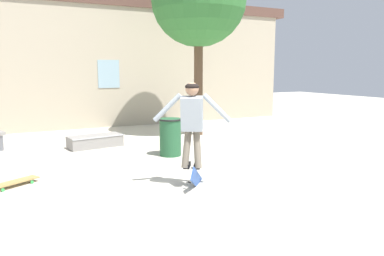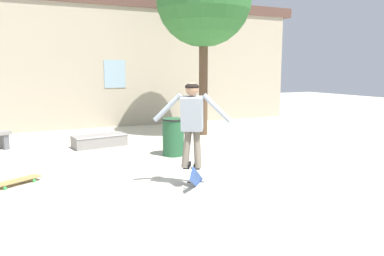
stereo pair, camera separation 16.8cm
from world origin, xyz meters
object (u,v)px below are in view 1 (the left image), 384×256
at_px(trash_bin, 170,136).
at_px(skateboard_flipping, 196,179).
at_px(skate_ledge, 95,141).
at_px(skateboard_resting, 14,182).
at_px(skater, 192,118).

relative_size(trash_bin, skateboard_flipping, 1.21).
xyz_separation_m(skate_ledge, skateboard_flipping, (0.78, -3.92, -0.02)).
height_order(skate_ledge, skateboard_flipping, skateboard_flipping).
bearing_deg(skate_ledge, trash_bin, -60.52).
xyz_separation_m(trash_bin, skateboard_flipping, (-0.52, -2.27, -0.31)).
bearing_deg(skateboard_resting, skateboard_flipping, -56.85).
distance_m(skate_ledge, skateboard_resting, 3.17).
xyz_separation_m(skater, skateboard_flipping, (0.05, -0.05, -1.01)).
relative_size(skater, skateboard_flipping, 2.01).
relative_size(trash_bin, skater, 0.60).
height_order(skateboard_flipping, skateboard_resting, skateboard_flipping).
bearing_deg(skateboard_flipping, trash_bin, 24.31).
height_order(skate_ledge, skater, skater).
xyz_separation_m(skater, skateboard_resting, (-2.60, 1.31, -1.06)).
relative_size(skate_ledge, trash_bin, 1.62).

